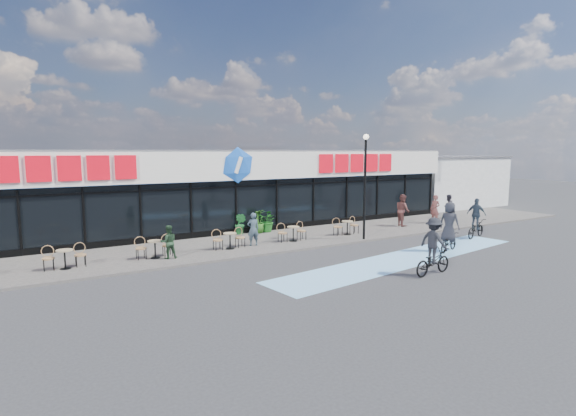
{
  "coord_description": "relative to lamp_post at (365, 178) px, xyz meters",
  "views": [
    {
      "loc": [
        -9.91,
        -14.9,
        4.57
      ],
      "look_at": [
        1.15,
        3.5,
        1.81
      ],
      "focal_mm": 28.0,
      "sensor_mm": 36.0,
      "label": 1
    }
  ],
  "objects": [
    {
      "name": "potted_plant_left",
      "position": [
        -4.81,
        4.41,
        -2.55
      ],
      "size": [
        0.73,
        0.79,
        1.14
      ],
      "primitive_type": "imported",
      "rotation": [
        0.0,
        0.0,
        5.17
      ],
      "color": "#195824",
      "rests_on": "sidewalk"
    },
    {
      "name": "sidewalk",
      "position": [
        -4.92,
        2.2,
        -3.17
      ],
      "size": [
        44.0,
        5.0,
        0.1
      ],
      "primitive_type": "cube",
      "color": "#5C5751",
      "rests_on": "ground"
    },
    {
      "name": "pedestrian_b",
      "position": [
        4.61,
        1.92,
        -2.18
      ],
      "size": [
        0.96,
        1.09,
        1.89
      ],
      "primitive_type": "imported",
      "rotation": [
        0.0,
        0.0,
        1.27
      ],
      "color": "#532E2B",
      "rests_on": "sidewalk"
    },
    {
      "name": "bistro_set_4",
      "position": [
        -3.36,
        1.47,
        -2.67
      ],
      "size": [
        1.54,
        0.62,
        0.9
      ],
      "color": "tan",
      "rests_on": "sidewalk"
    },
    {
      "name": "ground",
      "position": [
        -4.92,
        -2.3,
        -3.22
      ],
      "size": [
        120.0,
        120.0,
        0.0
      ],
      "primitive_type": "plane",
      "color": "#28282B",
      "rests_on": "ground"
    },
    {
      "name": "bike_lane",
      "position": [
        -0.92,
        -3.8,
        -3.22
      ],
      "size": [
        14.17,
        4.13,
        0.01
      ],
      "primitive_type": "cube",
      "rotation": [
        0.0,
        0.0,
        0.14
      ],
      "color": "#72ABD7",
      "rests_on": "ground"
    },
    {
      "name": "building",
      "position": [
        -4.92,
        7.63,
        -0.88
      ],
      "size": [
        30.6,
        6.57,
        4.75
      ],
      "color": "black",
      "rests_on": "ground"
    },
    {
      "name": "cyclist_a",
      "position": [
        1.72,
        -3.82,
        -2.29
      ],
      "size": [
        1.7,
        1.03,
        2.27
      ],
      "color": "black",
      "rests_on": "ground"
    },
    {
      "name": "cyclist_b",
      "position": [
        5.57,
        -2.39,
        -2.46
      ],
      "size": [
        1.95,
        1.11,
        2.09
      ],
      "color": "black",
      "rests_on": "ground"
    },
    {
      "name": "neighbour_building",
      "position": [
        15.58,
        8.7,
        -1.16
      ],
      "size": [
        9.2,
        7.2,
        4.11
      ],
      "color": "silver",
      "rests_on": "ground"
    },
    {
      "name": "patron_right",
      "position": [
        -9.67,
        0.99,
        -2.42
      ],
      "size": [
        0.75,
        0.62,
        1.4
      ],
      "primitive_type": "imported",
      "rotation": [
        0.0,
        0.0,
        3.0
      ],
      "color": "#1C331F",
      "rests_on": "sidewalk"
    },
    {
      "name": "pedestrian_c",
      "position": [
        9.32,
        2.49,
        -2.33
      ],
      "size": [
        0.83,
        0.68,
        1.59
      ],
      "primitive_type": "imported",
      "rotation": [
        0.0,
        0.0,
        3.25
      ],
      "color": "black",
      "rests_on": "sidewalk"
    },
    {
      "name": "bistro_set_3",
      "position": [
        -6.75,
        1.47,
        -2.67
      ],
      "size": [
        1.54,
        0.62,
        0.9
      ],
      "color": "tan",
      "rests_on": "sidewalk"
    },
    {
      "name": "bistro_set_1",
      "position": [
        -13.53,
        1.47,
        -2.67
      ],
      "size": [
        1.54,
        0.62,
        0.9
      ],
      "color": "tan",
      "rests_on": "sidewalk"
    },
    {
      "name": "lamp_post",
      "position": [
        0.0,
        0.0,
        0.0
      ],
      "size": [
        0.28,
        0.28,
        5.27
      ],
      "color": "black",
      "rests_on": "sidewalk"
    },
    {
      "name": "patron_left",
      "position": [
        -5.51,
        1.5,
        -2.34
      ],
      "size": [
        0.62,
        0.45,
        1.57
      ],
      "primitive_type": "imported",
      "rotation": [
        0.0,
        0.0,
        3.01
      ],
      "color": "#2E3D48",
      "rests_on": "sidewalk"
    },
    {
      "name": "pedestrian_a",
      "position": [
        7.09,
        1.65,
        -2.25
      ],
      "size": [
        0.48,
        0.68,
        1.75
      ],
      "primitive_type": "imported",
      "rotation": [
        0.0,
        0.0,
        -1.47
      ],
      "color": "brown",
      "rests_on": "sidewalk"
    },
    {
      "name": "potted_plant_mid",
      "position": [
        -3.22,
        4.3,
        -2.51
      ],
      "size": [
        1.35,
        1.42,
        1.23
      ],
      "primitive_type": "imported",
      "rotation": [
        0.0,
        0.0,
        5.16
      ],
      "color": "#1A5A19",
      "rests_on": "sidewalk"
    },
    {
      "name": "potted_plant_right",
      "position": [
        -3.8,
        4.31,
        -2.48
      ],
      "size": [
        0.94,
        0.94,
        1.28
      ],
      "primitive_type": "imported",
      "rotation": [
        0.0,
        0.0,
        3.53
      ],
      "color": "#245217",
      "rests_on": "sidewalk"
    },
    {
      "name": "bistro_set_5",
      "position": [
        0.03,
        1.47,
        -2.67
      ],
      "size": [
        1.54,
        0.62,
        0.9
      ],
      "color": "tan",
      "rests_on": "sidewalk"
    },
    {
      "name": "bistro_set_2",
      "position": [
        -10.14,
        1.47,
        -2.67
      ],
      "size": [
        1.54,
        0.62,
        0.9
      ],
      "color": "tan",
      "rests_on": "sidewalk"
    },
    {
      "name": "cyclist_c",
      "position": [
        -1.93,
        -6.12,
        -2.34
      ],
      "size": [
        1.93,
        1.14,
        2.13
      ],
      "color": "black",
      "rests_on": "ground"
    }
  ]
}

